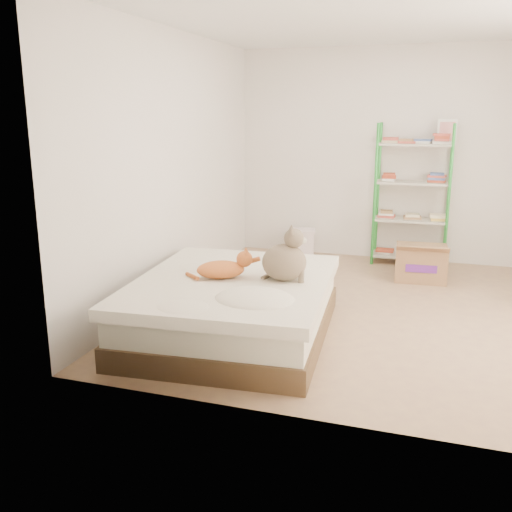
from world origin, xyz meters
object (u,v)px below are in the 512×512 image
at_px(bed, 233,307).
at_px(cardboard_box, 421,263).
at_px(orange_cat, 221,267).
at_px(grey_cat, 284,254).
at_px(white_bin, 303,243).
at_px(shelf_unit, 413,193).

relative_size(bed, cardboard_box, 3.56).
bearing_deg(orange_cat, grey_cat, -14.74).
distance_m(orange_cat, white_bin, 2.87).
relative_size(bed, white_bin, 5.63).
bearing_deg(bed, cardboard_box, 52.35).
distance_m(bed, grey_cat, 0.63).
xyz_separation_m(orange_cat, cardboard_box, (1.52, 2.20, -0.39)).
xyz_separation_m(bed, shelf_unit, (1.25, 2.84, 0.63)).
xyz_separation_m(bed, grey_cat, (0.41, 0.08, 0.47)).
relative_size(orange_cat, shelf_unit, 0.27).
bearing_deg(cardboard_box, orange_cat, -128.51).
bearing_deg(bed, grey_cat, 6.12).
xyz_separation_m(grey_cat, white_bin, (-0.49, 2.74, -0.53)).
distance_m(grey_cat, shelf_unit, 2.90).
distance_m(grey_cat, cardboard_box, 2.38).
height_order(bed, white_bin, bed).
height_order(shelf_unit, white_bin, shelf_unit).
height_order(bed, cardboard_box, bed).
bearing_deg(bed, white_bin, 87.13).
bearing_deg(white_bin, bed, -88.40).
relative_size(grey_cat, cardboard_box, 0.76).
xyz_separation_m(grey_cat, cardboard_box, (1.01, 2.09, -0.52)).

